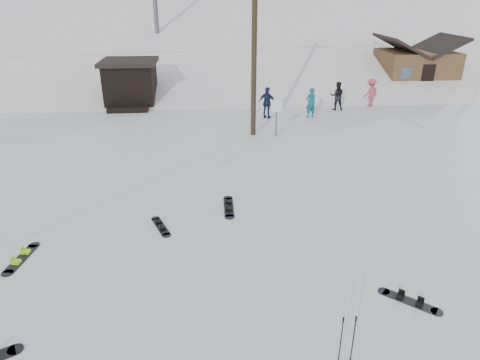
{
  "coord_description": "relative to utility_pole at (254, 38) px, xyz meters",
  "views": [
    {
      "loc": [
        -0.39,
        -6.61,
        6.71
      ],
      "look_at": [
        0.6,
        5.24,
        1.4
      ],
      "focal_mm": 32.0,
      "sensor_mm": 36.0,
      "label": 1
    }
  ],
  "objects": [
    {
      "name": "ski_slope",
      "position": [
        -2.0,
        41.0,
        -16.68
      ],
      "size": [
        60.0,
        85.24,
        65.97
      ],
      "primitive_type": "cube",
      "rotation": [
        0.31,
        0.0,
        0.0
      ],
      "color": "white",
      "rests_on": "ground"
    },
    {
      "name": "skier_dark",
      "position": [
        5.59,
        4.44,
        -3.84
      ],
      "size": [
        0.91,
        0.77,
        1.69
      ],
      "primitive_type": "imported",
      "rotation": [
        0.0,
        0.0,
        2.97
      ],
      "color": "black",
      "rests_on": "ground"
    },
    {
      "name": "skier_teal",
      "position": [
        3.6,
        2.87,
        -3.84
      ],
      "size": [
        0.71,
        0.57,
        1.69
      ],
      "primitive_type": "imported",
      "rotation": [
        0.0,
        0.0,
        3.45
      ],
      "color": "#0B5873",
      "rests_on": "ground"
    },
    {
      "name": "ski_poles",
      "position": [
        0.16,
        -14.63,
        -4.08
      ],
      "size": [
        0.33,
        0.09,
        1.18
      ],
      "color": "black",
      "rests_on": "ground"
    },
    {
      "name": "treeline_crest",
      "position": [
        -2.0,
        72.0,
        -4.68
      ],
      "size": [
        50.0,
        6.0,
        10.0
      ],
      "primitive_type": null,
      "color": "black",
      "rests_on": "ski_slope"
    },
    {
      "name": "ridge_right",
      "position": [
        36.0,
        36.0,
        -15.68
      ],
      "size": [
        45.66,
        93.98,
        54.59
      ],
      "primitive_type": "cube",
      "rotation": [
        0.21,
        -0.05,
        -0.12
      ],
      "color": "white",
      "rests_on": "ground"
    },
    {
      "name": "board_scatter_b",
      "position": [
        -3.87,
        -8.98,
        -4.66
      ],
      "size": [
        0.7,
        1.33,
        0.1
      ],
      "rotation": [
        0.0,
        0.0,
        1.96
      ],
      "color": "black",
      "rests_on": "ground"
    },
    {
      "name": "skier_pink",
      "position": [
        7.91,
        5.05,
        -3.82
      ],
      "size": [
        1.28,
        1.1,
        1.72
      ],
      "primitive_type": "imported",
      "rotation": [
        0.0,
        0.0,
        3.65
      ],
      "color": "#BA415B",
      "rests_on": "ground"
    },
    {
      "name": "trail_sign",
      "position": [
        1.1,
        -0.42,
        -3.41
      ],
      "size": [
        0.5,
        0.09,
        1.85
      ],
      "color": "#595B60",
      "rests_on": "ground"
    },
    {
      "name": "board_scatter_f",
      "position": [
        -1.7,
        -7.86,
        -4.65
      ],
      "size": [
        0.34,
        1.69,
        0.12
      ],
      "rotation": [
        0.0,
        0.0,
        1.55
      ],
      "color": "black",
      "rests_on": "ground"
    },
    {
      "name": "ground",
      "position": [
        -2.0,
        -14.0,
        -4.68
      ],
      "size": [
        200.0,
        200.0,
        0.0
      ],
      "primitive_type": "plane",
      "color": "white",
      "rests_on": "ground"
    },
    {
      "name": "board_scatter_c",
      "position": [
        -7.51,
        -10.39,
        -4.65
      ],
      "size": [
        0.52,
        1.62,
        0.11
      ],
      "rotation": [
        0.0,
        0.0,
        1.41
      ],
      "color": "black",
      "rests_on": "ground"
    },
    {
      "name": "lift_hut",
      "position": [
        -7.0,
        6.94,
        -3.32
      ],
      "size": [
        3.4,
        4.1,
        2.75
      ],
      "color": "black",
      "rests_on": "ground"
    },
    {
      "name": "board_scatter_d",
      "position": [
        2.25,
        -12.97,
        -4.65
      ],
      "size": [
        1.21,
        1.09,
        0.11
      ],
      "rotation": [
        0.0,
        0.0,
        -0.72
      ],
      "color": "black",
      "rests_on": "ground"
    },
    {
      "name": "utility_pole",
      "position": [
        0.0,
        0.0,
        0.0
      ],
      "size": [
        2.0,
        0.26,
        9.0
      ],
      "color": "#3A2819",
      "rests_on": "ground"
    },
    {
      "name": "cabin",
      "position": [
        13.0,
        10.0,
        -3.2
      ],
      "size": [
        5.39,
        4.4,
        3.77
      ],
      "color": "brown",
      "rests_on": "ground"
    },
    {
      "name": "skier_navy",
      "position": [
        1.12,
        2.9,
        -3.8
      ],
      "size": [
        1.11,
        0.89,
        1.77
      ],
      "primitive_type": "imported",
      "rotation": [
        0.0,
        0.0,
        2.62
      ],
      "color": "#192240",
      "rests_on": "ground"
    }
  ]
}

